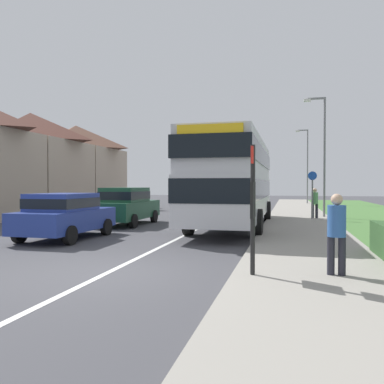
% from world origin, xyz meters
% --- Properties ---
extents(ground_plane, '(120.00, 120.00, 0.00)m').
position_xyz_m(ground_plane, '(0.00, 0.00, 0.00)').
color(ground_plane, '#424247').
extents(lane_marking_centre, '(0.14, 60.00, 0.01)m').
position_xyz_m(lane_marking_centre, '(0.00, 8.00, 0.00)').
color(lane_marking_centre, silver).
rests_on(lane_marking_centre, ground_plane).
extents(pavement_near_side, '(3.20, 68.00, 0.12)m').
position_xyz_m(pavement_near_side, '(4.20, 6.00, 0.06)').
color(pavement_near_side, gray).
rests_on(pavement_near_side, ground_plane).
extents(double_decker_bus, '(2.80, 10.83, 3.70)m').
position_xyz_m(double_decker_bus, '(1.38, 9.25, 2.14)').
color(double_decker_bus, '#BCBCC1').
rests_on(double_decker_bus, ground_plane).
extents(parked_car_blue, '(1.99, 3.93, 1.55)m').
position_xyz_m(parked_car_blue, '(-3.68, 4.28, 0.86)').
color(parked_car_blue, navy).
rests_on(parked_car_blue, ground_plane).
extents(parked_car_dark_green, '(1.91, 4.23, 1.71)m').
position_xyz_m(parked_car_dark_green, '(-3.57, 9.16, 0.94)').
color(parked_car_dark_green, '#19472D').
rests_on(parked_car_dark_green, ground_plane).
extents(pedestrian_at_stop, '(0.34, 0.34, 1.67)m').
position_xyz_m(pedestrian_at_stop, '(4.55, 0.38, 0.98)').
color(pedestrian_at_stop, '#23232D').
rests_on(pedestrian_at_stop, ground_plane).
extents(pedestrian_walking_away, '(0.34, 0.34, 1.67)m').
position_xyz_m(pedestrian_walking_away, '(4.98, 13.55, 0.98)').
color(pedestrian_walking_away, '#23232D').
rests_on(pedestrian_walking_away, ground_plane).
extents(bus_stop_sign, '(0.09, 0.52, 2.60)m').
position_xyz_m(bus_stop_sign, '(3.00, 0.03, 1.54)').
color(bus_stop_sign, black).
rests_on(bus_stop_sign, ground_plane).
extents(cycle_route_sign, '(0.44, 0.08, 2.52)m').
position_xyz_m(cycle_route_sign, '(4.84, 13.19, 1.43)').
color(cycle_route_sign, slate).
rests_on(cycle_route_sign, ground_plane).
extents(street_lamp_mid, '(1.14, 0.20, 6.55)m').
position_xyz_m(street_lamp_mid, '(5.42, 14.66, 3.81)').
color(street_lamp_mid, slate).
rests_on(street_lamp_mid, ground_plane).
extents(street_lamp_far, '(1.14, 0.20, 6.96)m').
position_xyz_m(street_lamp_far, '(5.25, 30.29, 4.03)').
color(street_lamp_far, slate).
rests_on(street_lamp_far, ground_plane).
extents(house_terrace_far_side, '(6.46, 16.92, 6.61)m').
position_xyz_m(house_terrace_far_side, '(-12.97, 15.09, 3.30)').
color(house_terrace_far_side, tan).
rests_on(house_terrace_far_side, ground_plane).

